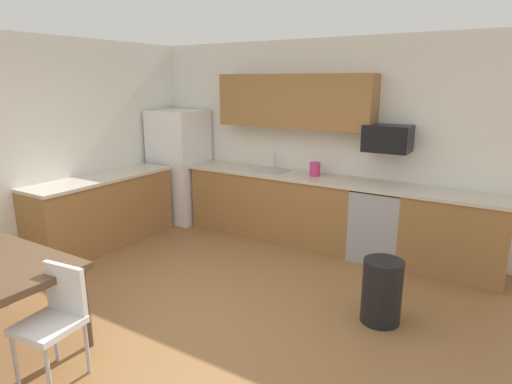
{
  "coord_description": "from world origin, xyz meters",
  "views": [
    {
      "loc": [
        2.39,
        -2.82,
        2.16
      ],
      "look_at": [
        0.0,
        1.0,
        1.0
      ],
      "focal_mm": 30.38,
      "sensor_mm": 36.0,
      "label": 1
    }
  ],
  "objects_px": {
    "microwave": "(388,138)",
    "trash_bin": "(382,291)",
    "chair_near_table": "(55,314)",
    "oven_range": "(379,223)",
    "refrigerator": "(180,166)",
    "kettle": "(315,170)"
  },
  "relations": [
    {
      "from": "oven_range",
      "to": "trash_bin",
      "type": "bearing_deg",
      "value": -72.14
    },
    {
      "from": "refrigerator",
      "to": "kettle",
      "type": "distance_m",
      "value": 2.27
    },
    {
      "from": "oven_range",
      "to": "chair_near_table",
      "type": "distance_m",
      "value": 3.74
    },
    {
      "from": "microwave",
      "to": "kettle",
      "type": "bearing_deg",
      "value": -176.85
    },
    {
      "from": "chair_near_table",
      "to": "trash_bin",
      "type": "relative_size",
      "value": 1.42
    },
    {
      "from": "oven_range",
      "to": "microwave",
      "type": "height_order",
      "value": "microwave"
    },
    {
      "from": "chair_near_table",
      "to": "kettle",
      "type": "distance_m",
      "value": 3.61
    },
    {
      "from": "chair_near_table",
      "to": "trash_bin",
      "type": "bearing_deg",
      "value": 48.06
    },
    {
      "from": "refrigerator",
      "to": "kettle",
      "type": "height_order",
      "value": "refrigerator"
    },
    {
      "from": "oven_range",
      "to": "kettle",
      "type": "bearing_deg",
      "value": 176.85
    },
    {
      "from": "microwave",
      "to": "trash_bin",
      "type": "relative_size",
      "value": 0.9
    },
    {
      "from": "trash_bin",
      "to": "chair_near_table",
      "type": "bearing_deg",
      "value": -131.94
    },
    {
      "from": "microwave",
      "to": "trash_bin",
      "type": "xyz_separation_m",
      "value": [
        0.47,
        -1.57,
        -1.19
      ]
    },
    {
      "from": "refrigerator",
      "to": "oven_range",
      "type": "relative_size",
      "value": 1.9
    },
    {
      "from": "trash_bin",
      "to": "kettle",
      "type": "xyz_separation_m",
      "value": [
        -1.38,
        1.52,
        0.72
      ]
    },
    {
      "from": "microwave",
      "to": "kettle",
      "type": "height_order",
      "value": "microwave"
    },
    {
      "from": "oven_range",
      "to": "microwave",
      "type": "xyz_separation_m",
      "value": [
        0.0,
        0.1,
        1.04
      ]
    },
    {
      "from": "microwave",
      "to": "trash_bin",
      "type": "height_order",
      "value": "microwave"
    },
    {
      "from": "microwave",
      "to": "kettle",
      "type": "relative_size",
      "value": 2.7
    },
    {
      "from": "kettle",
      "to": "oven_range",
      "type": "bearing_deg",
      "value": -3.15
    },
    {
      "from": "refrigerator",
      "to": "microwave",
      "type": "relative_size",
      "value": 3.2
    },
    {
      "from": "refrigerator",
      "to": "chair_near_table",
      "type": "height_order",
      "value": "refrigerator"
    }
  ]
}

